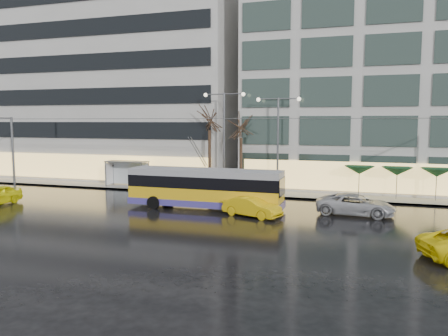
% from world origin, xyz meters
% --- Properties ---
extents(ground, '(140.00, 140.00, 0.00)m').
position_xyz_m(ground, '(0.00, 0.00, 0.00)').
color(ground, black).
rests_on(ground, ground).
extents(sidewalk, '(80.00, 10.00, 0.15)m').
position_xyz_m(sidewalk, '(2.00, 14.00, 0.07)').
color(sidewalk, gray).
rests_on(sidewalk, ground).
extents(kerb, '(80.00, 0.10, 0.15)m').
position_xyz_m(kerb, '(2.00, 9.05, 0.07)').
color(kerb, slate).
rests_on(kerb, ground).
extents(building_left, '(34.00, 14.00, 22.00)m').
position_xyz_m(building_left, '(-16.00, 19.00, 11.15)').
color(building_left, '#A5A39E').
rests_on(building_left, sidewalk).
extents(building_right, '(32.00, 14.00, 25.00)m').
position_xyz_m(building_right, '(19.00, 19.00, 12.65)').
color(building_right, '#A5A39E').
rests_on(building_right, sidewalk).
extents(trolleybus, '(11.78, 4.64, 5.45)m').
position_xyz_m(trolleybus, '(2.95, 2.92, 1.48)').
color(trolleybus, gold).
rests_on(trolleybus, ground).
extents(catenary, '(42.24, 5.12, 7.00)m').
position_xyz_m(catenary, '(1.00, 7.94, 4.25)').
color(catenary, '#595B60').
rests_on(catenary, ground).
extents(bus_shelter, '(4.20, 1.60, 2.51)m').
position_xyz_m(bus_shelter, '(-8.38, 10.69, 1.96)').
color(bus_shelter, '#595B60').
rests_on(bus_shelter, sidewalk).
extents(street_lamp_near, '(3.96, 0.36, 9.03)m').
position_xyz_m(street_lamp_near, '(2.00, 10.80, 5.99)').
color(street_lamp_near, '#595B60').
rests_on(street_lamp_near, sidewalk).
extents(street_lamp_far, '(3.96, 0.36, 8.53)m').
position_xyz_m(street_lamp_far, '(7.00, 10.80, 5.71)').
color(street_lamp_far, '#595B60').
rests_on(street_lamp_far, sidewalk).
extents(tree_a, '(3.20, 3.20, 8.40)m').
position_xyz_m(tree_a, '(0.50, 11.00, 7.09)').
color(tree_a, black).
rests_on(tree_a, sidewalk).
extents(tree_b, '(3.20, 3.20, 7.70)m').
position_xyz_m(tree_b, '(3.50, 11.20, 6.40)').
color(tree_b, black).
rests_on(tree_b, sidewalk).
extents(parasol_a, '(2.50, 2.50, 2.65)m').
position_xyz_m(parasol_a, '(14.00, 11.00, 2.45)').
color(parasol_a, '#595B60').
rests_on(parasol_a, sidewalk).
extents(parasol_b, '(2.50, 2.50, 2.65)m').
position_xyz_m(parasol_b, '(17.00, 11.00, 2.45)').
color(parasol_b, '#595B60').
rests_on(parasol_b, sidewalk).
extents(parasol_c, '(2.50, 2.50, 2.65)m').
position_xyz_m(parasol_c, '(20.00, 11.00, 2.45)').
color(parasol_c, '#595B60').
rests_on(parasol_c, sidewalk).
extents(taxi_b, '(4.46, 2.81, 1.39)m').
position_xyz_m(taxi_b, '(6.98, 1.34, 0.69)').
color(taxi_b, yellow).
rests_on(taxi_b, ground).
extents(sedan_silver, '(5.57, 2.94, 1.49)m').
position_xyz_m(sedan_silver, '(13.84, 4.01, 0.75)').
color(sedan_silver, '#A3A3A7').
rests_on(sedan_silver, ground).
extents(pedestrian_a, '(1.05, 1.06, 2.19)m').
position_xyz_m(pedestrian_a, '(-4.59, 10.19, 1.64)').
color(pedestrian_a, black).
rests_on(pedestrian_a, sidewalk).
extents(pedestrian_b, '(0.98, 0.83, 1.77)m').
position_xyz_m(pedestrian_b, '(-5.60, 11.64, 1.03)').
color(pedestrian_b, black).
rests_on(pedestrian_b, sidewalk).
extents(pedestrian_c, '(1.15, 0.94, 2.11)m').
position_xyz_m(pedestrian_c, '(-10.22, 11.35, 1.26)').
color(pedestrian_c, black).
rests_on(pedestrian_c, sidewalk).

